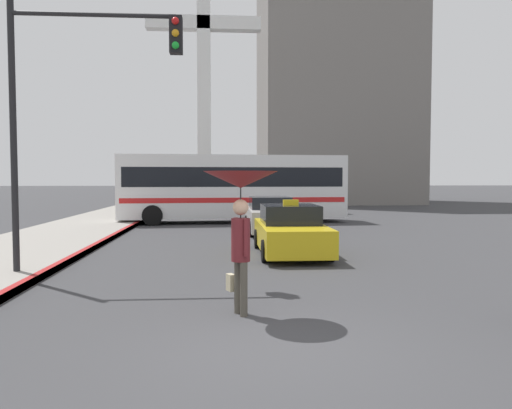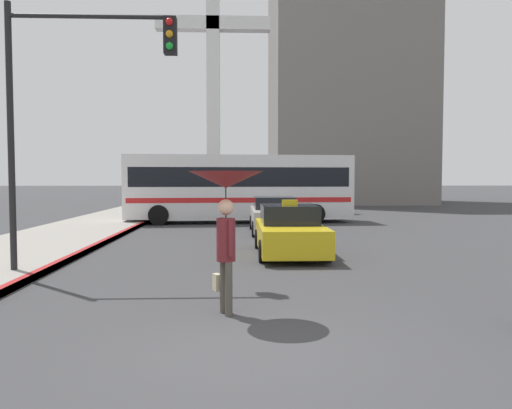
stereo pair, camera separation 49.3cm
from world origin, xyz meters
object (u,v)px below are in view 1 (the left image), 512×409
Objects in this scene: traffic_light at (79,87)px; monument_cross at (204,64)px; taxi at (290,232)px; sedan_red at (270,216)px; pedestrian_with_umbrella at (241,196)px; city_bus at (233,185)px.

traffic_light is 24.70m from monument_cross.
taxi is 5.81m from sedan_red.
taxi is at bearing 90.04° from sedan_red.
traffic_light reaches higher than taxi.
traffic_light is (-5.07, -8.93, 3.51)m from sedan_red.
taxi is 6.71m from pedestrian_with_umbrella.
pedestrian_with_umbrella is 0.13× the size of monument_cross.
traffic_light reaches higher than sedan_red.
taxi is at bearing -81.44° from monument_cross.
taxi is at bearing 31.63° from traffic_light.
taxi is 10.84m from city_bus.
pedestrian_with_umbrella is (-1.71, -12.17, 1.25)m from sedan_red.
monument_cross is at bearing 5.43° from city_bus.
taxi is 23.05m from monument_cross.
city_bus is at bearing -24.57° from pedestrian_with_umbrella.
monument_cross reaches higher than sedan_red.
city_bus is 0.63× the size of monument_cross.
sedan_red is 12.35m from pedestrian_with_umbrella.
monument_cross is (-1.72, 10.09, 8.28)m from city_bus.
monument_cross is (-3.12, 14.96, 9.46)m from sedan_red.
monument_cross reaches higher than pedestrian_with_umbrella.
pedestrian_with_umbrella is at bearing 82.02° from sedan_red.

